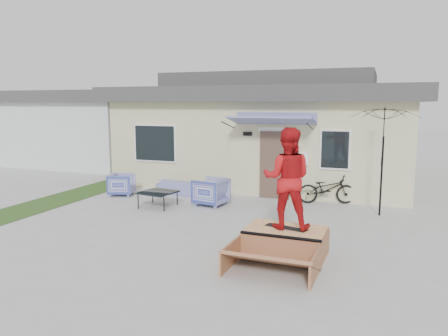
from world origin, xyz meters
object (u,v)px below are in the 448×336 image
(loveseat, at_px, (181,184))
(coffee_table, at_px, (158,199))
(skater, at_px, (287,177))
(skate_ramp, at_px, (285,242))
(patio_umbrella, at_px, (383,150))
(armchair_left, at_px, (122,183))
(bicycle, at_px, (327,186))
(skateboard, at_px, (286,227))
(armchair_right, at_px, (211,190))

(loveseat, height_order, coffee_table, loveseat)
(skater, bearing_deg, skate_ramp, 80.98)
(skate_ramp, bearing_deg, patio_umbrella, 67.05)
(armchair_left, xyz_separation_m, patio_umbrella, (7.87, 0.18, 1.36))
(bicycle, height_order, skate_ramp, bicycle)
(patio_umbrella, distance_m, skater, 4.14)
(patio_umbrella, xyz_separation_m, skater, (-1.71, -3.76, -0.20))
(bicycle, bearing_deg, loveseat, 75.29)
(skate_ramp, bearing_deg, bicycle, 88.65)
(bicycle, bearing_deg, skateboard, 159.39)
(loveseat, bearing_deg, armchair_right, 146.40)
(armchair_left, distance_m, skate_ramp, 7.15)
(armchair_left, relative_size, skater, 0.39)
(armchair_right, bearing_deg, skater, 51.41)
(loveseat, height_order, skateboard, loveseat)
(bicycle, relative_size, skate_ramp, 0.83)
(loveseat, relative_size, coffee_table, 1.76)
(bicycle, bearing_deg, skater, 159.39)
(skater, bearing_deg, skateboard, 82.27)
(skate_ramp, height_order, skateboard, skateboard)
(coffee_table, bearing_deg, skate_ramp, -31.45)
(skater, bearing_deg, bicycle, -100.39)
(armchair_left, xyz_separation_m, skateboard, (6.16, -3.58, 0.15))
(armchair_right, distance_m, skate_ramp, 4.45)
(armchair_left, relative_size, skateboard, 0.90)
(armchair_right, distance_m, skateboard, 4.41)
(loveseat, relative_size, armchair_right, 1.82)
(loveseat, relative_size, skate_ramp, 0.78)
(coffee_table, xyz_separation_m, patio_umbrella, (5.99, 1.20, 1.52))
(armchair_right, relative_size, skateboard, 1.03)
(bicycle, distance_m, skate_ramp, 4.75)
(armchair_right, xyz_separation_m, coffee_table, (-1.34, -0.73, -0.21))
(skate_ramp, distance_m, skater, 1.29)
(skateboard, bearing_deg, skate_ramp, -76.28)
(armchair_right, bearing_deg, coffee_table, -51.47)
(bicycle, bearing_deg, patio_umbrella, -139.80)
(loveseat, xyz_separation_m, coffee_table, (0.17, -1.87, -0.09))
(bicycle, distance_m, skateboard, 4.69)
(skate_ramp, bearing_deg, coffee_table, 149.84)
(skater, bearing_deg, armchair_right, -56.04)
(armchair_left, bearing_deg, armchair_right, -113.75)
(patio_umbrella, distance_m, skate_ramp, 4.44)
(armchair_left, bearing_deg, skater, -138.90)
(coffee_table, bearing_deg, skateboard, -30.94)
(loveseat, bearing_deg, patio_umbrella, 177.06)
(armchair_left, relative_size, coffee_table, 0.85)
(patio_umbrella, bearing_deg, armchair_right, -174.30)
(loveseat, xyz_separation_m, skater, (4.44, -4.43, 1.24))
(loveseat, relative_size, skateboard, 1.87)
(loveseat, distance_m, armchair_right, 1.89)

